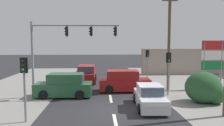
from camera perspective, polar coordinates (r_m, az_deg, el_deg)
The scene contains 17 objects.
ground_plane at distance 14.42m, azimuth 0.26°, elevation -12.24°, with size 140.00×140.00×0.00m, color #28282B.
lane_dash_near at distance 12.53m, azimuth 0.84°, elevation -14.95°, with size 0.20×2.40×0.01m, color silver.
lane_dash_mid at distance 17.30m, azimuth -0.36°, elevation -9.26°, with size 0.20×2.40×0.01m, color silver.
lane_dash_far at distance 22.18m, azimuth -1.01°, elevation -6.05°, with size 0.20×2.40×0.01m, color silver.
kerb_left_verge at distance 19.79m, azimuth -26.19°, elevation -7.93°, with size 8.00×40.00×0.02m, color gray.
utility_pole_midground_right at distance 20.38m, azimuth 14.69°, elevation 6.46°, with size 1.80×0.26×9.20m.
traffic_signal_mast at distance 17.59m, azimuth -12.76°, elevation 5.17°, with size 6.89×0.56×6.00m.
pedestal_signal_right_kerb at distance 18.53m, azimuth 14.55°, elevation -0.88°, with size 0.44×0.30×3.56m.
pedestal_signal_left_kerb at distance 12.65m, azimuth -21.94°, elevation -3.83°, with size 0.44×0.31×3.56m.
pedestal_signal_far_median at distance 25.37m, azimuth 9.23°, elevation 0.80°, with size 0.44×0.31×3.56m.
shopping_plaza_sign at distance 22.47m, azimuth 24.80°, elevation 1.29°, with size 2.10×0.16×4.60m.
roadside_bush at distance 17.20m, azimuth 23.17°, elevation -6.12°, with size 2.73×2.34×2.28m.
shopfront_wall_far at distance 32.11m, azimuth 18.40°, elevation 0.40°, with size 12.00×1.00×3.60m, color #A39384.
suv_oncoming_mid at distance 19.70m, azimuth 3.18°, elevation -4.87°, with size 4.59×2.17×1.90m.
suv_crossing_left at distance 24.40m, azimuth -6.64°, elevation -2.96°, with size 2.09×4.55×1.90m.
suv_kerbside_parked at distance 18.11m, azimuth -12.34°, elevation -5.88°, with size 4.59×2.17×1.90m.
sedan_receding_far at distance 15.02m, azimuth 9.83°, elevation -8.82°, with size 2.04×4.31×1.56m.
Camera 1 is at (-0.85, -13.74, 4.31)m, focal length 35.00 mm.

